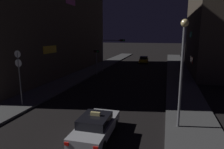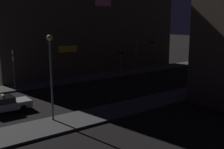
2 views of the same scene
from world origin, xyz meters
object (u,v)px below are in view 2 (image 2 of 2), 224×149
at_px(far_car, 213,67).
at_px(traffic_light_overhead, 142,50).
at_px(taxi, 4,104).
at_px(traffic_light_left_kerb, 121,58).
at_px(street_lamp_near_block, 51,65).
at_px(sign_pole_left, 13,65).

relative_size(far_car, traffic_light_overhead, 0.85).
distance_m(far_car, traffic_light_overhead, 13.11).
bearing_deg(far_car, taxi, -88.23).
bearing_deg(traffic_light_overhead, far_car, 71.67).
bearing_deg(far_car, traffic_light_left_kerb, -109.79).
relative_size(far_car, street_lamp_near_block, 0.68).
distance_m(taxi, street_lamp_near_block, 6.51).
height_order(taxi, sign_pole_left, sign_pole_left).
height_order(far_car, street_lamp_near_block, street_lamp_near_block).
height_order(taxi, traffic_light_left_kerb, traffic_light_left_kerb).
xyz_separation_m(traffic_light_overhead, street_lamp_near_block, (9.70, -18.49, 0.69)).
bearing_deg(far_car, street_lamp_near_block, -79.46).
bearing_deg(street_lamp_near_block, far_car, 100.54).
distance_m(traffic_light_overhead, traffic_light_left_kerb, 3.41).
height_order(taxi, traffic_light_overhead, traffic_light_overhead).
xyz_separation_m(traffic_light_left_kerb, sign_pole_left, (-1.37, -14.76, 0.22)).
bearing_deg(taxi, far_car, 91.77).
distance_m(taxi, far_car, 33.08).
relative_size(taxi, sign_pole_left, 0.98).
bearing_deg(traffic_light_overhead, taxi, -76.52).
bearing_deg(far_car, sign_pole_left, -102.81).
distance_m(traffic_light_overhead, sign_pole_left, 17.90).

